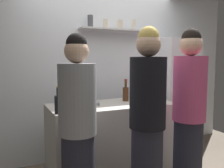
% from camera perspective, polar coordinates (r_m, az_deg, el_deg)
% --- Properties ---
extents(back_wall_assembly, '(4.80, 0.32, 2.60)m').
position_cam_1_polar(back_wall_assembly, '(3.71, -2.77, 3.19)').
color(back_wall_assembly, white).
rests_on(back_wall_assembly, ground).
extents(refrigerator, '(0.59, 0.68, 1.80)m').
position_cam_1_polar(refrigerator, '(3.96, 14.18, -2.72)').
color(refrigerator, white).
rests_on(refrigerator, ground).
extents(counter, '(1.56, 0.71, 0.92)m').
position_cam_1_polar(counter, '(3.12, 0.00, -13.10)').
color(counter, '#B7B2A8').
rests_on(counter, ground).
extents(baking_pan, '(0.34, 0.24, 0.05)m').
position_cam_1_polar(baking_pan, '(2.93, -6.95, -4.57)').
color(baking_pan, gray).
rests_on(baking_pan, counter).
extents(utensil_holder, '(0.12, 0.12, 0.22)m').
position_cam_1_polar(utensil_holder, '(3.02, 10.49, -3.54)').
color(utensil_holder, '#B2B2B7').
rests_on(utensil_holder, counter).
extents(wine_bottle_amber_glass, '(0.08, 0.08, 0.29)m').
position_cam_1_polar(wine_bottle_amber_glass, '(3.20, 3.28, -2.21)').
color(wine_bottle_amber_glass, '#472814').
rests_on(wine_bottle_amber_glass, counter).
extents(wine_bottle_dark_glass, '(0.07, 0.07, 0.28)m').
position_cam_1_polar(wine_bottle_dark_glass, '(2.52, -12.73, -4.56)').
color(wine_bottle_dark_glass, black).
rests_on(wine_bottle_dark_glass, counter).
extents(water_bottle_plastic, '(0.08, 0.08, 0.23)m').
position_cam_1_polar(water_bottle_plastic, '(3.14, 7.31, -2.41)').
color(water_bottle_plastic, silver).
rests_on(water_bottle_plastic, counter).
extents(person_blonde, '(0.34, 0.34, 1.77)m').
position_cam_1_polar(person_blonde, '(2.30, 8.43, -9.00)').
color(person_blonde, '#262633').
rests_on(person_blonde, ground).
extents(person_grey_hoodie, '(0.34, 0.34, 1.70)m').
position_cam_1_polar(person_grey_hoodie, '(2.21, -8.19, -10.65)').
color(person_grey_hoodie, '#262633').
rests_on(person_grey_hoodie, ground).
extents(person_pink_top, '(0.34, 0.34, 1.79)m').
position_cam_1_polar(person_pink_top, '(2.64, 17.85, -7.10)').
color(person_pink_top, '#262633').
rests_on(person_pink_top, ground).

